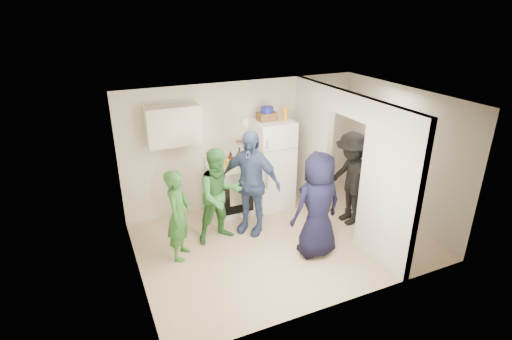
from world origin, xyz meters
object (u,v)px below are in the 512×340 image
(person_nook, at_px, (351,179))
(blue_bowl, at_px, (267,110))
(person_green_center, at_px, (220,196))
(person_navy, at_px, (318,205))
(wicker_basket, at_px, (267,116))
(person_green_left, at_px, (179,215))
(person_denim, at_px, (250,183))
(stove, at_px, (230,190))
(fridge, at_px, (272,164))
(yellow_cup_stack_top, at_px, (286,114))

(person_nook, bearing_deg, blue_bowl, -137.67)
(person_green_center, relative_size, person_navy, 0.94)
(wicker_basket, distance_m, person_green_left, 2.57)
(person_denim, bearing_deg, person_green_left, -120.38)
(wicker_basket, xyz_separation_m, person_green_center, (-1.28, -0.86, -1.02))
(stove, relative_size, fridge, 0.54)
(fridge, bearing_deg, person_nook, -50.83)
(fridge, xyz_separation_m, person_nook, (1.00, -1.23, -0.01))
(wicker_basket, xyz_separation_m, yellow_cup_stack_top, (0.32, -0.15, 0.05))
(person_green_center, xyz_separation_m, person_denim, (0.58, 0.05, 0.12))
(person_green_left, relative_size, person_navy, 0.86)
(wicker_basket, xyz_separation_m, person_green_left, (-2.05, -1.09, -1.10))
(wicker_basket, bearing_deg, person_green_left, -151.94)
(fridge, height_order, person_denim, person_denim)
(person_navy, bearing_deg, person_green_center, -42.85)
(person_denim, distance_m, person_navy, 1.29)
(yellow_cup_stack_top, xyz_separation_m, person_denim, (-1.02, -0.66, -0.96))
(blue_bowl, xyz_separation_m, yellow_cup_stack_top, (0.32, -0.15, -0.08))
(person_green_left, height_order, person_navy, person_navy)
(stove, distance_m, person_nook, 2.30)
(wicker_basket, distance_m, person_navy, 2.14)
(person_green_center, bearing_deg, fridge, 23.96)
(wicker_basket, relative_size, yellow_cup_stack_top, 1.40)
(person_green_center, bearing_deg, blue_bowl, 27.45)
(yellow_cup_stack_top, height_order, person_green_left, yellow_cup_stack_top)
(yellow_cup_stack_top, bearing_deg, person_green_left, -158.31)
(person_denim, bearing_deg, yellow_cup_stack_top, 80.89)
(person_denim, xyz_separation_m, person_nook, (1.80, -0.46, -0.07))
(stove, height_order, person_denim, person_denim)
(blue_bowl, distance_m, person_green_center, 1.93)
(stove, xyz_separation_m, person_green_left, (-1.26, -1.07, 0.28))
(person_green_left, bearing_deg, fridge, -33.02)
(stove, height_order, person_nook, person_nook)
(yellow_cup_stack_top, relative_size, person_denim, 0.13)
(person_green_left, distance_m, person_nook, 3.16)
(blue_bowl, relative_size, person_nook, 0.14)
(stove, height_order, wicker_basket, wicker_basket)
(fridge, distance_m, blue_bowl, 1.10)
(fridge, distance_m, person_denim, 1.11)
(blue_bowl, relative_size, person_denim, 0.13)
(stove, relative_size, blue_bowl, 3.98)
(wicker_basket, xyz_separation_m, person_denim, (-0.70, -0.81, -0.91))
(fridge, relative_size, blue_bowl, 7.42)
(blue_bowl, distance_m, yellow_cup_stack_top, 0.36)
(fridge, bearing_deg, person_navy, -93.42)
(yellow_cup_stack_top, bearing_deg, fridge, 155.56)
(blue_bowl, relative_size, person_navy, 0.14)
(person_green_center, bearing_deg, person_nook, -16.36)
(wicker_basket, distance_m, person_denim, 1.41)
(person_green_left, height_order, person_nook, person_nook)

